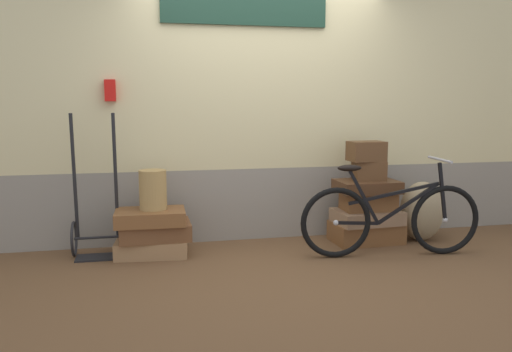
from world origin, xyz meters
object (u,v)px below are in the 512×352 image
Objects in this scene: suitcase_0 at (152,246)px; suitcase_2 at (150,217)px; suitcase_3 at (366,232)px; suitcase_5 at (368,201)px; suitcase_8 at (366,151)px; wicker_basket at (153,190)px; suitcase_6 at (367,186)px; luggage_trolley at (97,225)px; suitcase_7 at (369,171)px; bicycle at (391,219)px; suitcase_4 at (367,217)px; burlap_sack at (422,211)px; suitcase_1 at (155,231)px.

suitcase_0 is 1.04× the size of suitcase_2.
suitcase_3 is 0.33m from suitcase_5.
wicker_basket is (-2.07, 0.00, -0.31)m from suitcase_8.
luggage_trolley is (-2.59, 0.13, -0.29)m from suitcase_6.
suitcase_7 is 0.88× the size of suitcase_8.
bicycle is at bearing -12.51° from luggage_trolley.
suitcase_4 is 2.61m from luggage_trolley.
suitcase_4 reaches higher than suitcase_0.
suitcase_0 is at bearing 178.59° from burlap_sack.
suitcase_7 is at bearing -2.38° from luggage_trolley.
luggage_trolley is at bearing 174.08° from suitcase_4.
bicycle reaches higher than burlap_sack.
suitcase_0 is 2.16m from suitcase_5.
suitcase_3 is 0.83m from suitcase_8.
suitcase_8 is at bearing -2.35° from luggage_trolley.
suitcase_6 is 0.66m from burlap_sack.
suitcase_5 is 0.50m from suitcase_8.
suitcase_6 reaches higher than suitcase_5.
suitcase_3 is (2.09, -0.00, -0.13)m from suitcase_1.
suitcase_5 is (2.10, -0.01, 0.20)m from suitcase_1.
suitcase_8 is at bearing -0.05° from wicker_basket.
suitcase_7 is at bearing -82.83° from suitcase_3.
suitcase_2 is 1.03× the size of burlap_sack.
suitcase_3 is at bearing -1.93° from luggage_trolley.
luggage_trolley reaches higher than burlap_sack.
suitcase_4 is at bearing -2.36° from luggage_trolley.
wicker_basket is 0.28× the size of luggage_trolley.
suitcase_6 is at bearing -119.51° from suitcase_3.
suitcase_2 is 2.12m from suitcase_6.
suitcase_3 is 0.62m from burlap_sack.
suitcase_1 is 2.67m from burlap_sack.
wicker_basket reaches higher than suitcase_6.
wicker_basket is at bearing 178.82° from suitcase_6.
suitcase_6 is 1.97× the size of suitcase_7.
suitcase_7 reaches higher than suitcase_3.
suitcase_6 reaches higher than suitcase_2.
suitcase_5 is at bearing 35.52° from suitcase_4.
bicycle is (0.01, -0.49, 0.25)m from suitcase_3.
suitcase_8 is at bearing 176.37° from burlap_sack.
suitcase_6 reaches higher than suitcase_1.
burlap_sack is (0.60, -0.01, -0.27)m from suitcase_6.
wicker_basket reaches higher than burlap_sack.
wicker_basket is 0.60× the size of burlap_sack.
suitcase_1 is 2.11× the size of suitcase_7.
suitcase_1 is (0.03, -0.01, 0.15)m from suitcase_0.
suitcase_1 is 2.18m from suitcase_8.
suitcase_4 is 0.38× the size of bicycle.
luggage_trolley is at bearing -177.28° from suitcase_7.
suitcase_8 reaches higher than suitcase_1.
suitcase_2 is 2.71m from burlap_sack.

